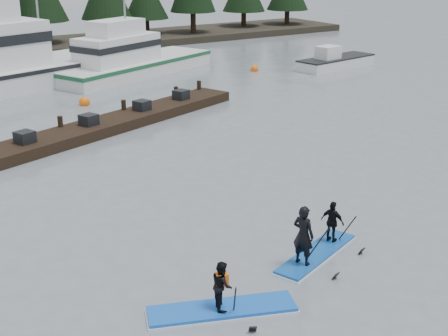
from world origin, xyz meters
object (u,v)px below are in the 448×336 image
fishing_boat_medium (130,67)px  paddleboard_solo (222,298)px  fishing_boat_large (1,76)px  paddleboard_duo (316,237)px  floating_dock (121,121)px

fishing_boat_medium → paddleboard_solo: fishing_boat_medium is taller
fishing_boat_large → paddleboard_duo: fishing_boat_large is taller
floating_dock → fishing_boat_large: bearing=83.4°
paddleboard_solo → paddleboard_duo: size_ratio=1.08×
fishing_boat_medium → floating_dock: (-5.79, -11.43, -0.29)m
floating_dock → paddleboard_solo: bearing=-125.7°
paddleboard_duo → fishing_boat_medium: bearing=55.9°
fishing_boat_large → fishing_boat_medium: (8.54, -0.26, -0.27)m
floating_dock → paddleboard_solo: paddleboard_solo is taller
fishing_boat_medium → fishing_boat_large: bearing=155.7°
floating_dock → fishing_boat_medium: bearing=43.3°
floating_dock → paddleboard_duo: size_ratio=4.41×
fishing_boat_medium → paddleboard_solo: 29.93m
paddleboard_solo → fishing_boat_medium: bearing=90.2°
fishing_boat_large → paddleboard_solo: (-1.98, -28.27, -0.43)m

